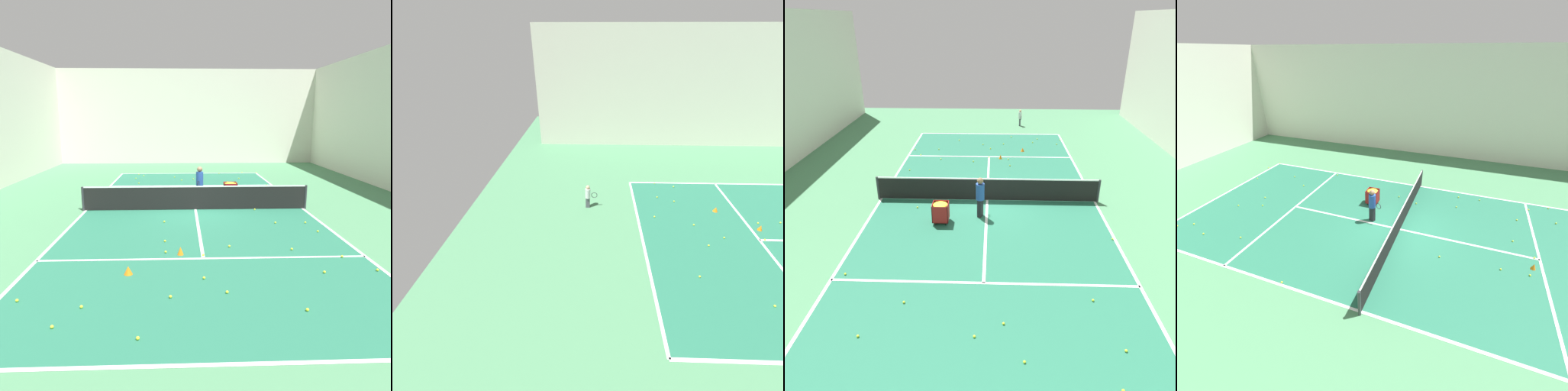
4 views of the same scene
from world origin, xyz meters
The scene contains 47 objects.
ground_plane centered at (0.00, 0.00, 0.00)m, with size 36.23×36.23×0.00m, color #477F56.
court_playing_area centered at (0.00, 0.00, 0.00)m, with size 9.23×20.63×0.00m.
line_baseline_near centered at (0.00, -10.31, 0.01)m, with size 9.23×0.10×0.00m, color white.
line_sideline_left centered at (-4.62, 0.00, 0.01)m, with size 0.10×20.63×0.00m, color white.
line_sideline_right centered at (4.62, 0.00, 0.01)m, with size 0.10×20.63×0.00m, color white.
line_service_near centered at (0.00, -5.67, 0.01)m, with size 9.23×0.10×0.00m, color white.
line_service_far centered at (0.00, 5.67, 0.01)m, with size 9.23×0.10×0.00m, color white.
line_centre_service centered at (0.00, 0.00, 0.01)m, with size 0.10×11.34×0.00m, color white.
tennis_net centered at (0.00, 0.00, 0.53)m, with size 9.53×0.10×1.02m.
player_near_baseline centered at (-2.14, -12.55, 0.67)m, with size 0.24×0.56×1.16m.
coach_at_net centered at (0.25, 1.45, 0.95)m, with size 0.43×0.69×1.65m.
ball_cart centered at (1.74, 2.00, 0.58)m, with size 0.61×0.60×0.82m.
training_cone_0 centered at (-0.64, -5.34, 0.12)m, with size 0.18×0.18×0.24m, color orange.
training_cone_1 centered at (-1.96, -6.67, 0.11)m, with size 0.22×0.22×0.22m, color orange.
tennis_ball_0 centered at (-1.41, -9.56, 0.04)m, with size 0.07×0.07×0.07m, color yellow.
tennis_ball_1 centered at (0.85, -4.77, 0.04)m, with size 0.07×0.07×0.07m, color yellow.
tennis_ball_2 centered at (-3.05, 9.20, 0.04)m, with size 0.07×0.07×0.07m, color yellow.
tennis_ball_3 centered at (3.06, 7.89, 0.04)m, with size 0.07×0.07×0.07m, color yellow.
tennis_ball_5 centered at (4.43, -6.73, 0.04)m, with size 0.07×0.07×0.07m, color yellow.
tennis_ball_7 centered at (-0.86, -7.99, 0.04)m, with size 0.07×0.07×0.07m, color yellow.
tennis_ball_8 centered at (-1.01, 8.53, 0.04)m, with size 0.07×0.07×0.07m, color yellow.
tennis_ball_10 centered at (3.01, -6.80, 0.04)m, with size 0.07×0.07×0.07m, color yellow.
tennis_ball_11 centered at (0.41, -7.82, 0.04)m, with size 0.07×0.07×0.07m, color yellow.
tennis_ball_12 centered at (2.88, -2.26, 0.04)m, with size 0.07×0.07×0.07m, color yellow.
tennis_ball_14 centered at (-0.07, -7.04, 0.04)m, with size 0.07×0.07×0.07m, color yellow.
tennis_ball_15 centered at (-1.13, -4.20, 0.04)m, with size 0.07×0.07×0.07m, color yellow.
tennis_ball_16 centered at (-2.70, -8.37, 0.04)m, with size 0.07×0.07×0.07m, color yellow.
tennis_ball_17 centered at (-1.07, -5.19, 0.04)m, with size 0.07×0.07×0.07m, color yellow.
tennis_ball_18 centered at (2.88, 0.85, 0.04)m, with size 0.07×0.07×0.07m, color yellow.
tennis_ball_19 centered at (-1.24, -1.95, 0.04)m, with size 0.07×0.07×0.07m, color yellow.
tennis_ball_20 centered at (4.00, -2.27, 0.04)m, with size 0.07×0.07×0.07m, color yellow.
tennis_ball_21 centered at (3.91, -5.75, 0.04)m, with size 0.07×0.07×0.07m, color yellow.
tennis_ball_22 centered at (-4.52, 3.07, 0.04)m, with size 0.07×0.07×0.07m, color yellow.
tennis_ball_23 centered at (4.07, -3.38, 0.04)m, with size 0.07×0.07×0.07m, color yellow.
tennis_ball_24 centered at (-3.06, -9.12, 0.04)m, with size 0.07×0.07×0.07m, color yellow.
tennis_ball_25 centered at (0.17, 7.80, 0.04)m, with size 0.07×0.07×0.07m, color yellow.
tennis_ball_26 centered at (2.67, -5.09, 0.04)m, with size 0.07×0.07×0.07m, color yellow.
tennis_ball_27 centered at (4.27, 5.42, 0.04)m, with size 0.07×0.07×0.07m, color yellow.
tennis_ball_28 centered at (1.95, -8.68, 0.04)m, with size 0.07×0.07×0.07m, color yellow.
tennis_ball_29 centered at (-3.07, 6.36, 0.04)m, with size 0.07×0.07×0.07m, color yellow.
tennis_ball_30 centered at (-4.16, -8.04, 0.04)m, with size 0.07×0.07×0.07m, color yellow.
tennis_ball_31 centered at (2.19, 6.63, 0.04)m, with size 0.07×0.07×0.07m, color yellow.
tennis_ball_32 centered at (2.50, -0.21, 0.04)m, with size 0.07×0.07×0.07m, color yellow.
tennis_ball_33 centered at (-0.56, 7.34, 0.04)m, with size 0.07×0.07×0.07m, color yellow.
tennis_ball_34 centered at (-4.51, -8.99, 0.04)m, with size 0.07×0.07×0.07m, color yellow.
tennis_ball_35 centered at (-3.44, 8.12, 0.04)m, with size 0.07×0.07×0.07m, color yellow.
tennis_ball_36 centered at (0.01, -5.48, 0.04)m, with size 0.07×0.07×0.07m, color yellow.
Camera 3 is at (-0.22, 14.82, 7.19)m, focal length 35.00 mm.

